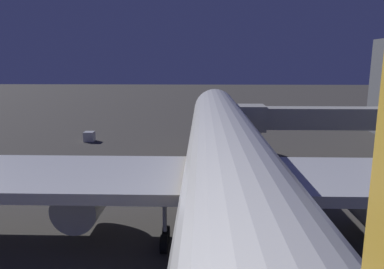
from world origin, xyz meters
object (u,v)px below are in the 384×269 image
at_px(jet_bridge, 320,118).
at_px(traffic_cone_nose_port, 228,142).
at_px(baggage_container_mid_row, 89,136).
at_px(airliner_at_gate, 228,163).
at_px(traffic_cone_nose_starboard, 199,142).

bearing_deg(jet_bridge, traffic_cone_nose_port, -44.14).
bearing_deg(jet_bridge, baggage_container_mid_row, -19.69).
height_order(airliner_at_gate, jet_bridge, airliner_at_gate).
xyz_separation_m(jet_bridge, traffic_cone_nose_port, (10.16, -9.86, -5.27)).
bearing_deg(traffic_cone_nose_port, airliner_at_gate, 85.66).
relative_size(jet_bridge, traffic_cone_nose_starboard, 42.07).
bearing_deg(jet_bridge, airliner_at_gate, 57.12).
distance_m(jet_bridge, baggage_container_mid_row, 34.01).
xyz_separation_m(baggage_container_mid_row, traffic_cone_nose_starboard, (-17.15, 1.49, -0.47)).
distance_m(baggage_container_mid_row, traffic_cone_nose_starboard, 17.22).
xyz_separation_m(airliner_at_gate, baggage_container_mid_row, (19.35, -30.46, -4.66)).
distance_m(traffic_cone_nose_port, traffic_cone_nose_starboard, 4.40).
xyz_separation_m(jet_bridge, baggage_container_mid_row, (31.70, -11.34, -4.80)).
xyz_separation_m(baggage_container_mid_row, traffic_cone_nose_port, (-21.55, 1.49, -0.47)).
bearing_deg(airliner_at_gate, traffic_cone_nose_starboard, -85.66).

